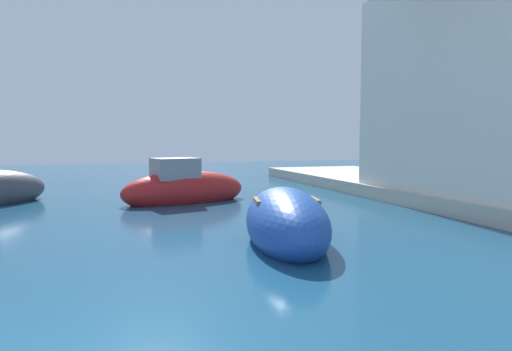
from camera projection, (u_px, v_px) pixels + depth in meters
quay_promenade at (474, 339)px, 4.24m from camera, size 44.00×32.00×0.50m
moored_boat_0 at (184, 188)px, 15.46m from camera, size 4.89×2.78×1.90m
moored_boat_2 at (286, 223)px, 9.34m from camera, size 2.46×4.31×1.52m
quayside_tree at (479, 110)px, 16.10m from camera, size 2.41×2.41×4.03m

